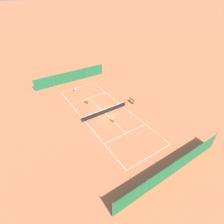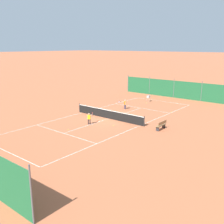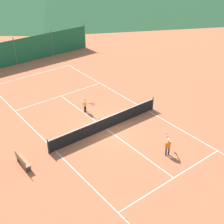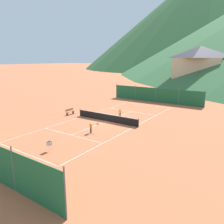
% 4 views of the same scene
% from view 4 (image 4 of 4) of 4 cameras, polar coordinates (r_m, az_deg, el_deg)
% --- Properties ---
extents(ground_plane, '(600.00, 600.00, 0.00)m').
position_cam_4_polar(ground_plane, '(28.02, -1.38, -2.39)').
color(ground_plane, '#B7603D').
extents(court_line_markings, '(8.25, 23.85, 0.01)m').
position_cam_4_polar(court_line_markings, '(28.02, -1.38, -2.38)').
color(court_line_markings, white).
rests_on(court_line_markings, ground).
extents(tennis_net, '(9.18, 0.08, 1.06)m').
position_cam_4_polar(tennis_net, '(27.88, -1.39, -1.40)').
color(tennis_net, '#2D2D2D').
rests_on(tennis_net, ground).
extents(windscreen_fence_far, '(17.28, 0.08, 2.90)m').
position_cam_4_polar(windscreen_fence_far, '(41.06, 11.30, 4.38)').
color(windscreen_fence_far, '#1E6038').
rests_on(windscreen_fence_far, ground).
extents(player_near_service, '(0.49, 1.00, 1.17)m').
position_cam_4_polar(player_near_service, '(30.04, 2.02, 0.07)').
color(player_near_service, black).
rests_on(player_near_service, ground).
extents(player_near_baseline, '(0.77, 0.86, 1.19)m').
position_cam_4_polar(player_near_baseline, '(23.54, -5.46, -3.83)').
color(player_near_baseline, '#23284C').
rests_on(player_near_baseline, ground).
extents(tennis_ball_by_net_right, '(0.07, 0.07, 0.07)m').
position_cam_4_polar(tennis_ball_by_net_right, '(32.23, 4.89, -0.23)').
color(tennis_ball_by_net_right, '#CCE033').
rests_on(tennis_ball_by_net_right, ground).
extents(tennis_ball_near_corner, '(0.07, 0.07, 0.07)m').
position_cam_4_polar(tennis_ball_near_corner, '(30.61, -2.70, -0.94)').
color(tennis_ball_near_corner, '#CCE033').
rests_on(tennis_ball_near_corner, ground).
extents(tennis_ball_mid_court, '(0.07, 0.07, 0.07)m').
position_cam_4_polar(tennis_ball_mid_court, '(25.93, -17.77, -4.32)').
color(tennis_ball_mid_court, '#CCE033').
rests_on(tennis_ball_mid_court, ground).
extents(tennis_ball_alley_right, '(0.07, 0.07, 0.07)m').
position_cam_4_polar(tennis_ball_alley_right, '(20.89, -14.23, -8.45)').
color(tennis_ball_alley_right, '#CCE033').
rests_on(tennis_ball_alley_right, ground).
extents(ball_hopper, '(0.36, 0.36, 0.89)m').
position_cam_4_polar(ball_hopper, '(19.68, -16.09, -8.03)').
color(ball_hopper, '#B7B7BC').
rests_on(ball_hopper, ground).
extents(courtside_bench, '(0.36, 1.50, 0.84)m').
position_cam_4_polar(courtside_bench, '(31.77, -10.93, 0.14)').
color(courtside_bench, olive).
rests_on(courtside_bench, ground).
extents(alpine_chalet, '(13.00, 10.00, 11.20)m').
position_cam_4_polar(alpine_chalet, '(65.30, 21.80, 11.03)').
color(alpine_chalet, '#C6B28E').
rests_on(alpine_chalet, ground).
extents(mountain_west_ridge, '(205.90, 205.90, 84.86)m').
position_cam_4_polar(mountain_west_ridge, '(211.57, 24.22, 22.00)').
color(mountain_west_ridge, '#28562D').
rests_on(mountain_west_ridge, ground).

